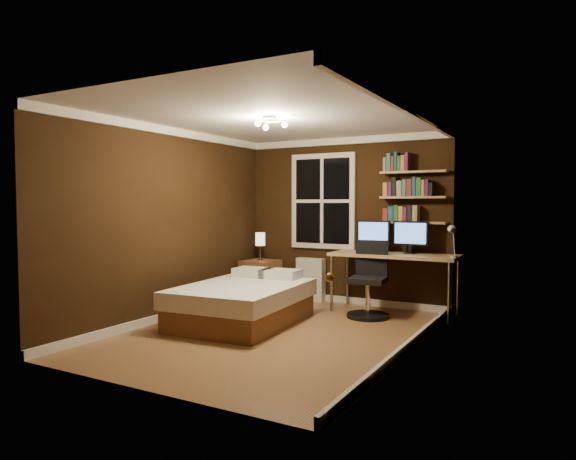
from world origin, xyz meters
The scene contains 24 objects.
floor centered at (0.00, 0.00, 0.00)m, with size 4.20×4.20×0.00m, color brown.
wall_back centered at (0.00, 2.10, 1.25)m, with size 3.20×0.04×2.50m, color black.
wall_left centered at (-1.60, 0.00, 1.25)m, with size 0.04×4.20×2.50m, color black.
wall_right centered at (1.60, 0.00, 1.25)m, with size 0.04×4.20×2.50m, color black.
ceiling centered at (0.00, 0.00, 2.50)m, with size 3.20×4.20×0.02m, color white.
window centered at (-0.35, 2.06, 1.55)m, with size 1.06×0.06×1.46m, color silver.
door centered at (1.59, -1.55, 1.02)m, with size 0.03×0.82×2.05m, color black, non-canonical shape.
door_knob centered at (1.55, -1.85, 1.00)m, with size 0.06×0.06×0.06m, color gold.
ceiling_fixture centered at (0.00, -0.10, 2.40)m, with size 0.44×0.44×0.18m, color beige, non-canonical shape.
bookshelf_lower centered at (1.08, 1.98, 1.25)m, with size 0.92×0.22×0.03m, color tan.
books_row_lower centered at (1.08, 1.98, 1.38)m, with size 0.42×0.16×0.23m, color maroon, non-canonical shape.
bookshelf_middle centered at (1.08, 1.98, 1.60)m, with size 0.92×0.22×0.03m, color tan.
books_row_middle centered at (1.08, 1.98, 1.73)m, with size 0.66×0.16×0.23m, color navy, non-canonical shape.
bookshelf_upper centered at (1.08, 1.98, 1.95)m, with size 0.92×0.22×0.03m, color tan.
books_row_upper centered at (1.08, 1.98, 2.08)m, with size 0.42×0.16×0.23m, color #285F2D, non-canonical shape.
bed centered at (-0.60, 0.24, 0.26)m, with size 1.44×1.91×0.62m.
nightstand centered at (-1.25, 1.68, 0.31)m, with size 0.50×0.50×0.62m, color brown.
bedside_lamp centered at (-1.25, 1.68, 0.84)m, with size 0.15×0.15×0.43m, color white, non-canonical shape.
radiator centered at (-0.51, 1.98, 0.33)m, with size 0.44×0.16×0.67m, color silver.
desk centered at (0.88, 1.75, 0.76)m, with size 1.74×0.65×0.82m.
monitor_left centered at (0.55, 1.84, 1.05)m, with size 0.48×0.12×0.45m, color black, non-canonical shape.
monitor_right centered at (1.08, 1.84, 1.05)m, with size 0.48×0.12×0.45m, color black, non-canonical shape.
desk_lamp centered at (1.70, 1.58, 1.04)m, with size 0.14×0.32×0.44m, color silver, non-canonical shape.
office_chair centered at (0.67, 1.35, 0.39)m, with size 0.56×0.56×1.02m.
Camera 1 is at (3.03, -5.10, 1.52)m, focal length 32.00 mm.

